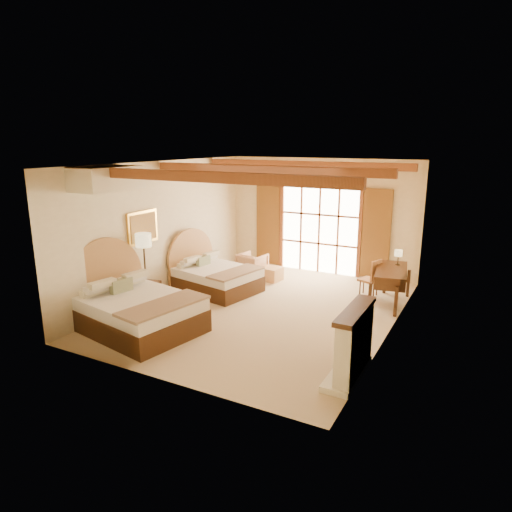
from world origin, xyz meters
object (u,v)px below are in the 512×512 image
Objects in this scene: bed_near at (132,307)px; nightstand at (149,293)px; bed_far at (212,275)px; desk at (390,285)px; armchair at (252,265)px.

bed_near is 4.86× the size of nightstand.
bed_near is 2.79m from bed_far.
nightstand is 0.32× the size of desk.
desk is (4.18, 1.06, 0.06)m from bed_far.
bed_near is 5.71m from desk.
bed_far is 3.16× the size of armchair.
bed_far reaches higher than nightstand.
bed_far is at bearing -175.66° from desk.
bed_near is 4.38m from armchair.
nightstand is (-0.65, 1.22, -0.19)m from bed_near.
bed_near reaches higher than nightstand.
armchair is (0.31, 1.57, -0.07)m from bed_far.
armchair is at bearing 162.59° from desk.
desk is at bearing 16.85° from nightstand.
desk reaches higher than armchair.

